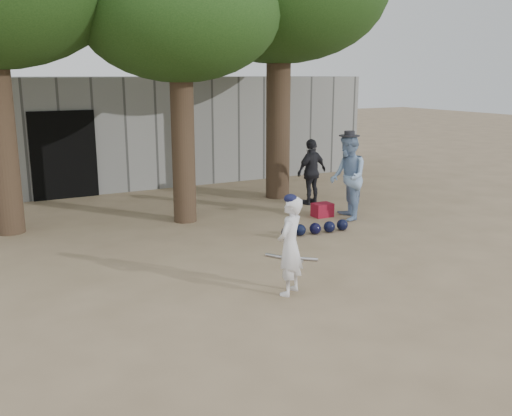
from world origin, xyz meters
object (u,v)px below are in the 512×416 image
spectator_dark (312,172)px  red_bag (322,210)px  boy_player (290,246)px  spectator_blue (348,177)px

spectator_dark → red_bag: bearing=54.0°
boy_player → red_bag: size_ratio=3.40×
boy_player → spectator_dark: size_ratio=0.90×
red_bag → spectator_blue: bearing=-53.4°
spectator_blue → red_bag: (-0.33, 0.44, -0.77)m
red_bag → spectator_dark: bearing=67.6°
spectator_blue → spectator_dark: size_ratio=1.17×
spectator_dark → red_bag: spectator_dark is taller
spectator_blue → red_bag: spectator_blue is taller
boy_player → spectator_dark: spectator_dark is taller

